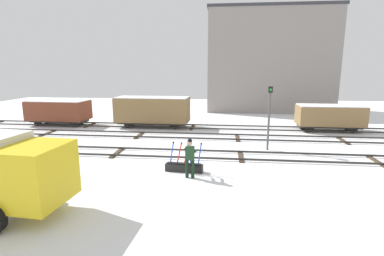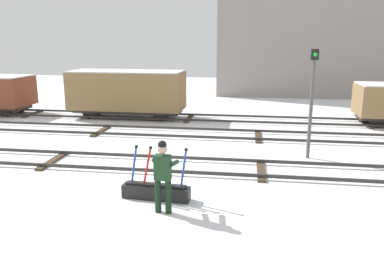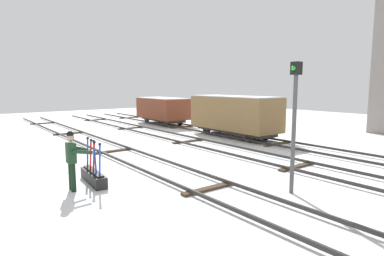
% 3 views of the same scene
% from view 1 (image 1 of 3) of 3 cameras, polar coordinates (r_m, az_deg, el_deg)
% --- Properties ---
extents(ground_plane, '(60.00, 60.00, 0.00)m').
position_cam_1_polar(ground_plane, '(16.52, -2.86, -5.36)').
color(ground_plane, white).
extents(track_main_line, '(44.00, 1.94, 0.18)m').
position_cam_1_polar(track_main_line, '(16.49, -2.86, -5.01)').
color(track_main_line, '#2D2B28').
rests_on(track_main_line, ground_plane).
extents(track_siding_near, '(44.00, 1.94, 0.18)m').
position_cam_1_polar(track_siding_near, '(20.69, -0.95, -1.54)').
color(track_siding_near, '#2D2B28').
rests_on(track_siding_near, ground_plane).
extents(track_siding_far, '(44.00, 1.94, 0.18)m').
position_cam_1_polar(track_siding_far, '(23.90, 0.05, 0.27)').
color(track_siding_far, '#2D2B28').
rests_on(track_siding_far, ground_plane).
extents(switch_lever_frame, '(1.82, 0.49, 1.45)m').
position_cam_1_polar(switch_lever_frame, '(13.96, -1.52, -7.50)').
color(switch_lever_frame, black).
rests_on(switch_lever_frame, ground_plane).
extents(rail_worker, '(0.57, 0.71, 1.81)m').
position_cam_1_polar(rail_worker, '(12.97, -0.40, -5.42)').
color(rail_worker, black).
rests_on(rail_worker, ground_plane).
extents(signal_post, '(0.24, 0.32, 3.79)m').
position_cam_1_polar(signal_post, '(17.71, 14.86, 3.13)').
color(signal_post, '#4C4C4C').
rests_on(signal_post, ground_plane).
extents(apartment_building, '(13.82, 5.54, 11.23)m').
position_cam_1_polar(apartment_building, '(34.66, 14.89, 12.59)').
color(apartment_building, gray).
rests_on(apartment_building, ground_plane).
extents(freight_car_mid_siding, '(6.01, 2.26, 2.50)m').
position_cam_1_polar(freight_car_mid_siding, '(24.25, -7.70, 3.50)').
color(freight_car_mid_siding, '#2D2B28').
rests_on(freight_car_mid_siding, ground_plane).
extents(freight_car_far_end, '(4.84, 2.14, 2.02)m').
position_cam_1_polar(freight_car_far_end, '(24.95, 25.30, 2.15)').
color(freight_car_far_end, '#2D2B28').
rests_on(freight_car_far_end, ground_plane).
extents(freight_car_back_track, '(5.05, 2.42, 2.14)m').
position_cam_1_polar(freight_car_back_track, '(27.43, -24.60, 3.10)').
color(freight_car_back_track, '#2D2B28').
rests_on(freight_car_back_track, ground_plane).
extents(perched_bird_roof_left, '(0.27, 0.14, 0.13)m').
position_cam_1_polar(perched_bird_roof_left, '(35.67, 24.81, 21.08)').
color(perched_bird_roof_left, '#514C47').
rests_on(perched_bird_roof_left, apartment_building).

